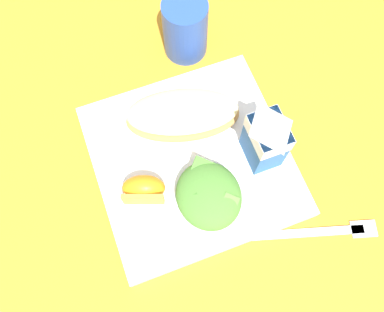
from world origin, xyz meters
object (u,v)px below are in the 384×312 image
at_px(metal_fork, 322,232).
at_px(drinking_blue_cup, 185,28).
at_px(cheesy_pizza_bread, 183,116).
at_px(green_salad_pile, 209,195).
at_px(milk_carton, 267,138).
at_px(white_plate, 192,160).
at_px(orange_wedge_front, 144,189).

distance_m(metal_fork, drinking_blue_cup, 0.37).
bearing_deg(cheesy_pizza_bread, green_salad_pile, -3.78).
bearing_deg(drinking_blue_cup, milk_carton, 9.04).
xyz_separation_m(white_plate, orange_wedge_front, (0.03, -0.08, 0.03)).
xyz_separation_m(green_salad_pile, orange_wedge_front, (-0.04, -0.08, -0.00)).
distance_m(orange_wedge_front, metal_fork, 0.26).
height_order(green_salad_pile, orange_wedge_front, same).
relative_size(metal_fork, drinking_blue_cup, 1.81).
distance_m(milk_carton, drinking_blue_cup, 0.23).
relative_size(cheesy_pizza_bread, milk_carton, 1.68).
distance_m(cheesy_pizza_bread, green_salad_pile, 0.13).
xyz_separation_m(orange_wedge_front, metal_fork, (0.14, 0.22, -0.03)).
relative_size(white_plate, green_salad_pile, 2.63).
relative_size(green_salad_pile, milk_carton, 0.97).
bearing_deg(white_plate, green_salad_pile, -0.05).
bearing_deg(orange_wedge_front, drinking_blue_cup, 147.26).
bearing_deg(white_plate, metal_fork, 39.77).
distance_m(green_salad_pile, metal_fork, 0.17).
bearing_deg(metal_fork, white_plate, -140.23).
distance_m(white_plate, milk_carton, 0.12).
bearing_deg(cheesy_pizza_bread, milk_carton, 44.71).
distance_m(white_plate, drinking_blue_cup, 0.21).
relative_size(cheesy_pizza_bread, drinking_blue_cup, 1.81).
height_order(green_salad_pile, milk_carton, milk_carton).
bearing_deg(metal_fork, drinking_blue_cup, -168.28).
bearing_deg(milk_carton, orange_wedge_front, -90.48).
xyz_separation_m(white_plate, green_salad_pile, (0.07, -0.00, 0.03)).
relative_size(cheesy_pizza_bread, green_salad_pile, 1.73).
bearing_deg(drinking_blue_cup, cheesy_pizza_bread, -21.63).
bearing_deg(white_plate, orange_wedge_front, -72.17).
xyz_separation_m(cheesy_pizza_bread, orange_wedge_front, (0.09, -0.09, 0.00)).
xyz_separation_m(white_plate, metal_fork, (0.16, 0.14, -0.01)).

